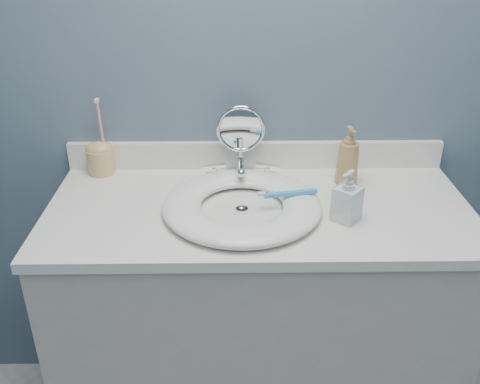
{
  "coord_description": "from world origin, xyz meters",
  "views": [
    {
      "loc": [
        -0.07,
        -0.37,
        1.62
      ],
      "look_at": [
        -0.06,
        0.94,
        0.94
      ],
      "focal_mm": 40.0,
      "sensor_mm": 36.0,
      "label": 1
    }
  ],
  "objects_px": {
    "soap_bottle_amber": "(348,156)",
    "toothbrush_holder": "(100,156)",
    "soap_bottle_clear": "(348,196)",
    "makeup_mirror": "(241,137)"
  },
  "relations": [
    {
      "from": "soap_bottle_amber",
      "to": "toothbrush_holder",
      "type": "distance_m",
      "value": 0.78
    },
    {
      "from": "soap_bottle_amber",
      "to": "toothbrush_holder",
      "type": "height_order",
      "value": "toothbrush_holder"
    },
    {
      "from": "soap_bottle_amber",
      "to": "soap_bottle_clear",
      "type": "height_order",
      "value": "soap_bottle_amber"
    },
    {
      "from": "soap_bottle_clear",
      "to": "toothbrush_holder",
      "type": "distance_m",
      "value": 0.8
    },
    {
      "from": "toothbrush_holder",
      "to": "soap_bottle_clear",
      "type": "bearing_deg",
      "value": -23.14
    },
    {
      "from": "soap_bottle_clear",
      "to": "toothbrush_holder",
      "type": "relative_size",
      "value": 0.59
    },
    {
      "from": "soap_bottle_amber",
      "to": "toothbrush_holder",
      "type": "bearing_deg",
      "value": 166.28
    },
    {
      "from": "soap_bottle_amber",
      "to": "soap_bottle_clear",
      "type": "bearing_deg",
      "value": -108.21
    },
    {
      "from": "makeup_mirror",
      "to": "soap_bottle_amber",
      "type": "relative_size",
      "value": 1.24
    },
    {
      "from": "soap_bottle_amber",
      "to": "toothbrush_holder",
      "type": "relative_size",
      "value": 0.74
    }
  ]
}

